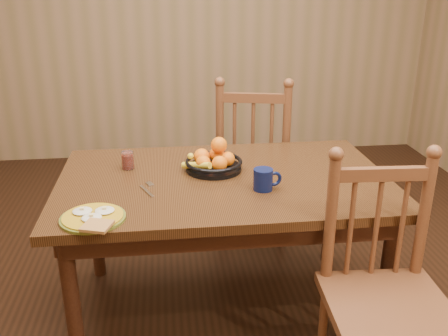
{
  "coord_description": "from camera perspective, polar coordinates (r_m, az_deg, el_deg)",
  "views": [
    {
      "loc": [
        -0.27,
        -2.23,
        1.67
      ],
      "look_at": [
        0.0,
        0.0,
        0.8
      ],
      "focal_mm": 40.0,
      "sensor_mm": 36.0,
      "label": 1
    }
  ],
  "objects": [
    {
      "name": "room",
      "position": [
        2.27,
        -0.0,
        13.04
      ],
      "size": [
        4.52,
        5.02,
        2.72
      ],
      "color": "black",
      "rests_on": "ground"
    },
    {
      "name": "dining_table",
      "position": [
        2.46,
        -0.0,
        -2.93
      ],
      "size": [
        1.6,
        1.0,
        0.75
      ],
      "color": "black",
      "rests_on": "ground"
    },
    {
      "name": "chair_far",
      "position": [
        3.26,
        3.34,
        0.65
      ],
      "size": [
        0.58,
        0.56,
        1.08
      ],
      "rotation": [
        0.0,
        0.0,
        2.93
      ],
      "color": "#552C19",
      "rests_on": "ground"
    },
    {
      "name": "chair_near",
      "position": [
        2.11,
        17.86,
        -13.58
      ],
      "size": [
        0.49,
        0.47,
        1.03
      ],
      "rotation": [
        0.0,
        0.0,
        -0.06
      ],
      "color": "#552C19",
      "rests_on": "ground"
    },
    {
      "name": "breakfast_plate",
      "position": [
        2.08,
        -14.73,
        -5.48
      ],
      "size": [
        0.26,
        0.3,
        0.04
      ],
      "color": "#59601E",
      "rests_on": "dining_table"
    },
    {
      "name": "fork",
      "position": [
        2.32,
        -8.71,
        -2.34
      ],
      "size": [
        0.07,
        0.18,
        0.0
      ],
      "rotation": [
        0.0,
        0.0,
        0.41
      ],
      "color": "silver",
      "rests_on": "dining_table"
    },
    {
      "name": "spoon",
      "position": [
        2.13,
        -13.38,
        -4.91
      ],
      "size": [
        0.04,
        0.16,
        0.01
      ],
      "rotation": [
        0.0,
        0.0,
        0.04
      ],
      "color": "silver",
      "rests_on": "dining_table"
    },
    {
      "name": "coffee_mug",
      "position": [
        2.29,
        4.61,
        -1.28
      ],
      "size": [
        0.13,
        0.09,
        0.1
      ],
      "color": "#091136",
      "rests_on": "dining_table"
    },
    {
      "name": "juice_glass",
      "position": [
        2.58,
        -10.94,
        0.82
      ],
      "size": [
        0.06,
        0.06,
        0.09
      ],
      "color": "silver",
      "rests_on": "dining_table"
    },
    {
      "name": "fruit_bowl",
      "position": [
        2.51,
        -1.21,
        0.78
      ],
      "size": [
        0.29,
        0.29,
        0.17
      ],
      "color": "black",
      "rests_on": "dining_table"
    }
  ]
}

